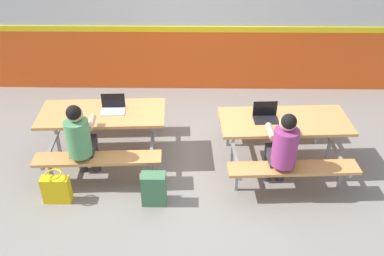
{
  "coord_description": "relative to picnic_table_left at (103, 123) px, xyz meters",
  "views": [
    {
      "loc": [
        0.06,
        -4.68,
        3.62
      ],
      "look_at": [
        0.0,
        0.14,
        0.55
      ],
      "focal_mm": 39.29,
      "sensor_mm": 36.0,
      "label": 1
    }
  ],
  "objects": [
    {
      "name": "picnic_table_left",
      "position": [
        0.0,
        0.0,
        0.0
      ],
      "size": [
        1.74,
        1.63,
        0.74
      ],
      "color": "tan",
      "rests_on": "ground"
    },
    {
      "name": "backpack_dark",
      "position": [
        0.77,
        -0.96,
        -0.36
      ],
      "size": [
        0.3,
        0.22,
        0.44
      ],
      "color": "#3F724C",
      "rests_on": "ground"
    },
    {
      "name": "accent_backdrop",
      "position": [
        1.22,
        2.24,
        0.67
      ],
      "size": [
        8.0,
        0.14,
        2.6
      ],
      "color": "#E55119",
      "rests_on": "ground"
    },
    {
      "name": "laptop_dark",
      "position": [
        2.19,
        -0.14,
        0.21
      ],
      "size": [
        0.33,
        0.24,
        0.22
      ],
      "color": "black",
      "rests_on": "picnic_table_right"
    },
    {
      "name": "tote_bag_bright",
      "position": [
        -0.45,
        -0.95,
        -0.38
      ],
      "size": [
        0.34,
        0.21,
        0.43
      ],
      "color": "yellow",
      "rests_on": "ground"
    },
    {
      "name": "student_further",
      "position": [
        2.33,
        -0.73,
        0.13
      ],
      "size": [
        0.38,
        0.53,
        1.21
      ],
      "color": "#2D2D38",
      "rests_on": "ground"
    },
    {
      "name": "laptop_silver",
      "position": [
        0.15,
        0.05,
        0.21
      ],
      "size": [
        0.33,
        0.24,
        0.22
      ],
      "color": "silver",
      "rests_on": "picnic_table_left"
    },
    {
      "name": "picnic_table_right",
      "position": [
        2.45,
        -0.17,
        0.0
      ],
      "size": [
        1.74,
        1.63,
        0.74
      ],
      "color": "tan",
      "rests_on": "ground"
    },
    {
      "name": "student_nearer",
      "position": [
        -0.17,
        -0.57,
        0.13
      ],
      "size": [
        0.38,
        0.53,
        1.21
      ],
      "color": "#2D2D38",
      "rests_on": "ground"
    },
    {
      "name": "ground_plane",
      "position": [
        1.22,
        -0.22,
        -0.58
      ],
      "size": [
        10.0,
        10.0,
        0.02
      ],
      "primitive_type": "cube",
      "color": "gray"
    }
  ]
}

